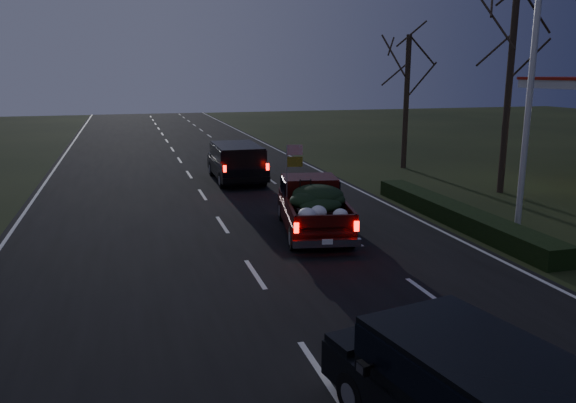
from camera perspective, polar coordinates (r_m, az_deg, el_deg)
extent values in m
plane|color=black|center=(14.56, -3.36, -7.43)|extent=(120.00, 120.00, 0.00)
cube|color=black|center=(14.56, -3.36, -7.40)|extent=(14.00, 120.00, 0.02)
cube|color=black|center=(20.14, 16.77, -1.30)|extent=(1.00, 10.00, 0.60)
cylinder|color=silver|center=(19.77, 23.38, 10.27)|extent=(0.20, 0.20, 9.00)
cylinder|color=black|center=(25.56, 21.48, 10.25)|extent=(0.28, 0.28, 8.50)
cylinder|color=black|center=(30.96, 11.92, 9.79)|extent=(0.28, 0.28, 7.00)
cube|color=#3D0A08|center=(18.13, 2.55, -1.44)|extent=(2.68, 4.96, 0.52)
cube|color=#3D0A08|center=(18.79, 2.19, 1.28)|extent=(1.98, 1.79, 0.85)
cube|color=black|center=(18.77, 2.19, 1.56)|extent=(2.05, 1.71, 0.52)
cube|color=#3D0A08|center=(16.89, 3.16, -1.54)|extent=(2.18, 2.90, 0.06)
ellipsoid|color=black|center=(17.25, 3.09, 0.22)|extent=(1.78, 1.93, 0.56)
cylinder|color=gray|center=(17.74, -0.12, 2.76)|extent=(0.03, 0.03, 1.88)
cube|color=red|center=(17.64, 0.71, 5.27)|extent=(0.48, 0.11, 0.32)
cube|color=gold|center=(17.70, 0.70, 4.06)|extent=(0.48, 0.11, 0.32)
cube|color=black|center=(26.89, -5.28, 3.45)|extent=(2.16, 5.06, 0.63)
cube|color=black|center=(26.53, -5.22, 4.88)|extent=(2.02, 3.69, 0.84)
cube|color=black|center=(26.52, -5.22, 5.06)|extent=(2.12, 3.59, 0.50)
cube|color=black|center=(7.90, 19.68, -16.79)|extent=(2.40, 3.64, 0.77)
cube|color=black|center=(7.87, 19.72, -16.30)|extent=(2.48, 3.56, 0.46)
cube|color=black|center=(8.05, 7.63, -16.43)|extent=(0.13, 0.23, 0.15)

